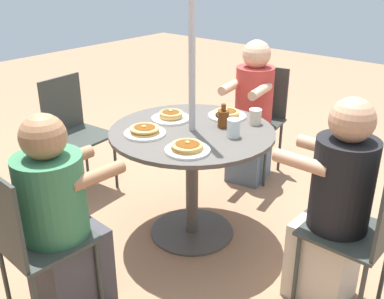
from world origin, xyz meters
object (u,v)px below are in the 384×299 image
pancake_plate_c (171,117)px  coffee_cup (255,117)px  pancake_plate_a (145,131)px  syrup_bottle (223,118)px  diner_east (252,117)px  drinking_glass_a (234,128)px  patio_chair_east (260,113)px  pancake_plate_b (227,114)px  diner_north (334,212)px  diner_west (61,225)px  pancake_plate_d (187,148)px  patio_chair_south (74,127)px  patio_chair_north (365,227)px  patio_chair_west (29,236)px  patio_table (192,153)px

pancake_plate_c → coffee_cup: coffee_cup is taller
pancake_plate_a → syrup_bottle: (-0.28, -0.41, 0.04)m
coffee_cup → diner_east: bearing=-56.0°
pancake_plate_c → drinking_glass_a: size_ratio=2.28×
patio_chair_east → pancake_plate_b: (-0.22, 0.78, 0.25)m
diner_north → pancake_plate_a: 1.18m
pancake_plate_a → diner_east: bearing=-89.9°
diner_west → coffee_cup: diner_west is taller
patio_chair_east → pancake_plate_d: 1.46m
coffee_cup → drinking_glass_a: (-0.02, 0.27, 0.01)m
patio_chair_south → diner_east: bearing=132.5°
patio_chair_east → pancake_plate_a: patio_chair_east is taller
diner_north → syrup_bottle: 0.91m
patio_chair_north → diner_north: 0.17m
patio_chair_north → patio_chair_east: bearing=50.2°
patio_chair_west → pancake_plate_a: patio_chair_west is taller
patio_chair_south → pancake_plate_c: patio_chair_south is taller
coffee_cup → patio_chair_west: bearing=78.1°
pancake_plate_a → pancake_plate_c: 0.30m
patio_chair_north → patio_chair_south: same height
diner_north → pancake_plate_c: bearing=87.7°
diner_east → patio_chair_south: bearing=37.6°
patio_chair_north → syrup_bottle: size_ratio=5.97×
pancake_plate_b → drinking_glass_a: bearing=132.3°
diner_north → pancake_plate_a: size_ratio=4.57×
pancake_plate_c → pancake_plate_a: bearing=101.5°
patio_chair_east → patio_chair_south: 1.53m
pancake_plate_d → drinking_glass_a: (-0.07, -0.34, 0.04)m
patio_table → patio_chair_south: (1.13, 0.10, -0.07)m
patio_chair_east → drinking_glass_a: bearing=103.9°
patio_chair_south → diner_west: 1.37m
syrup_bottle → drinking_glass_a: syrup_bottle is taller
patio_chair_south → pancake_plate_c: (-0.90, -0.15, 0.25)m
pancake_plate_c → syrup_bottle: 0.36m
diner_east → pancake_plate_a: diner_east is taller
drinking_glass_a → patio_chair_west: bearing=74.5°
patio_chair_east → pancake_plate_b: 0.85m
patio_chair_north → diner_north: size_ratio=0.78×
patio_chair_north → pancake_plate_c: size_ratio=3.56×
patio_chair_north → diner_east: 1.62m
patio_table → patio_chair_south: 1.13m
diner_north → diner_east: (1.13, -0.96, 0.00)m
patio_table → diner_west: 0.97m
patio_chair_south → drinking_glass_a: patio_chair_south is taller
patio_chair_east → coffee_cup: bearing=109.6°
diner_east → diner_west: (-0.11, 1.91, -0.04)m
pancake_plate_c → pancake_plate_d: bearing=142.8°
patio_table → pancake_plate_a: (0.17, 0.25, 0.18)m
patio_chair_north → patio_chair_west: same height
coffee_cup → patio_chair_south: bearing=17.9°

